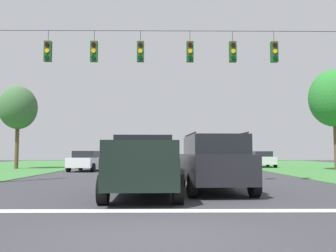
{
  "coord_description": "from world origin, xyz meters",
  "views": [
    {
      "loc": [
        0.13,
        -6.22,
        1.38
      ],
      "look_at": [
        0.27,
        7.91,
        2.45
      ],
      "focal_mm": 37.75,
      "sensor_mm": 36.0,
      "label": 1
    }
  ],
  "objects_px": {
    "distant_car_oncoming": "(262,159)",
    "tree_roadside_far_right": "(18,108)",
    "distant_car_crossing_white": "(87,161)",
    "pickup_truck": "(143,166)",
    "tree_roadside_right": "(334,98)",
    "overhead_signal_span": "(164,87)",
    "suv_black": "(213,162)"
  },
  "relations": [
    {
      "from": "distant_car_oncoming",
      "to": "tree_roadside_far_right",
      "type": "height_order",
      "value": "tree_roadside_far_right"
    },
    {
      "from": "distant_car_crossing_white",
      "to": "tree_roadside_far_right",
      "type": "distance_m",
      "value": 8.79
    },
    {
      "from": "distant_car_crossing_white",
      "to": "distant_car_oncoming",
      "type": "distance_m",
      "value": 16.62
    },
    {
      "from": "pickup_truck",
      "to": "tree_roadside_right",
      "type": "relative_size",
      "value": 0.69
    },
    {
      "from": "overhead_signal_span",
      "to": "tree_roadside_right",
      "type": "distance_m",
      "value": 17.57
    },
    {
      "from": "distant_car_crossing_white",
      "to": "tree_roadside_far_right",
      "type": "bearing_deg",
      "value": 152.87
    },
    {
      "from": "overhead_signal_span",
      "to": "suv_black",
      "type": "height_order",
      "value": "overhead_signal_span"
    },
    {
      "from": "distant_car_oncoming",
      "to": "tree_roadside_right",
      "type": "xyz_separation_m",
      "value": [
        4.08,
        -6.31,
        4.87
      ]
    },
    {
      "from": "pickup_truck",
      "to": "distant_car_crossing_white",
      "type": "distance_m",
      "value": 16.33
    },
    {
      "from": "tree_roadside_far_right",
      "to": "tree_roadside_right",
      "type": "bearing_deg",
      "value": -6.64
    },
    {
      "from": "distant_car_crossing_white",
      "to": "tree_roadside_far_right",
      "type": "relative_size",
      "value": 0.62
    },
    {
      "from": "distant_car_crossing_white",
      "to": "tree_roadside_right",
      "type": "height_order",
      "value": "tree_roadside_right"
    },
    {
      "from": "suv_black",
      "to": "distant_car_oncoming",
      "type": "xyz_separation_m",
      "value": [
        7.53,
        21.07,
        -0.27
      ]
    },
    {
      "from": "pickup_truck",
      "to": "tree_roadside_far_right",
      "type": "distance_m",
      "value": 22.8
    },
    {
      "from": "overhead_signal_span",
      "to": "distant_car_oncoming",
      "type": "bearing_deg",
      "value": 62.17
    },
    {
      "from": "overhead_signal_span",
      "to": "suv_black",
      "type": "bearing_deg",
      "value": -62.75
    },
    {
      "from": "suv_black",
      "to": "distant_car_crossing_white",
      "type": "distance_m",
      "value": 16.25
    },
    {
      "from": "pickup_truck",
      "to": "tree_roadside_right",
      "type": "distance_m",
      "value": 21.73
    },
    {
      "from": "tree_roadside_far_right",
      "to": "distant_car_crossing_white",
      "type": "bearing_deg",
      "value": -27.13
    },
    {
      "from": "overhead_signal_span",
      "to": "distant_car_crossing_white",
      "type": "bearing_deg",
      "value": 118.43
    },
    {
      "from": "distant_car_crossing_white",
      "to": "tree_roadside_right",
      "type": "distance_m",
      "value": 19.89
    },
    {
      "from": "overhead_signal_span",
      "to": "suv_black",
      "type": "distance_m",
      "value": 5.11
    },
    {
      "from": "overhead_signal_span",
      "to": "distant_car_crossing_white",
      "type": "height_order",
      "value": "overhead_signal_span"
    },
    {
      "from": "suv_black",
      "to": "tree_roadside_far_right",
      "type": "relative_size",
      "value": 0.69
    },
    {
      "from": "overhead_signal_span",
      "to": "tree_roadside_far_right",
      "type": "relative_size",
      "value": 2.41
    },
    {
      "from": "overhead_signal_span",
      "to": "pickup_truck",
      "type": "height_order",
      "value": "overhead_signal_span"
    },
    {
      "from": "distant_car_crossing_white",
      "to": "suv_black",
      "type": "bearing_deg",
      "value": -61.85
    },
    {
      "from": "pickup_truck",
      "to": "distant_car_crossing_white",
      "type": "relative_size",
      "value": 1.24
    },
    {
      "from": "overhead_signal_span",
      "to": "tree_roadside_far_right",
      "type": "height_order",
      "value": "overhead_signal_span"
    },
    {
      "from": "suv_black",
      "to": "distant_car_oncoming",
      "type": "distance_m",
      "value": 22.37
    },
    {
      "from": "overhead_signal_span",
      "to": "tree_roadside_right",
      "type": "relative_size",
      "value": 2.16
    },
    {
      "from": "tree_roadside_far_right",
      "to": "distant_car_oncoming",
      "type": "bearing_deg",
      "value": 8.51
    }
  ]
}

